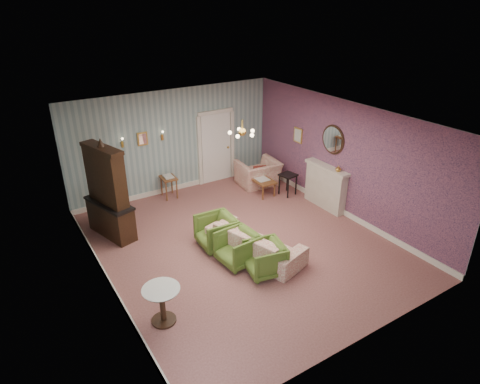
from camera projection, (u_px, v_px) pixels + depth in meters
floor at (242, 244)px, 9.53m from camera, size 7.00×7.00×0.00m
ceiling at (242, 120)px, 8.28m from camera, size 7.00×7.00×0.00m
wall_back at (174, 142)px, 11.57m from camera, size 6.00×0.00×6.00m
wall_front at (368, 269)px, 6.23m from camera, size 6.00×0.00×6.00m
wall_left at (101, 224)px, 7.45m from camera, size 0.00×7.00×7.00m
wall_right at (344, 159)px, 10.35m from camera, size 0.00×7.00×7.00m
wall_right_floral at (343, 159)px, 10.35m from camera, size 0.00×7.00×7.00m
door at (216, 146)px, 12.33m from camera, size 1.12×0.12×2.16m
olive_chair_a at (265, 257)px, 8.39m from camera, size 0.82×0.85×0.75m
olive_chair_b at (238, 247)px, 8.71m from camera, size 0.76×0.81×0.78m
olive_chair_c at (216, 230)px, 9.29m from camera, size 0.78×0.83×0.80m
sofa_chintz at (255, 237)px, 8.96m from camera, size 1.25×2.31×0.87m
wingback_chair at (258, 169)px, 12.25m from camera, size 1.21×0.84×1.00m
dresser at (107, 190)px, 9.42m from camera, size 0.85×1.47×2.32m
fireplace at (325, 187)px, 10.96m from camera, size 0.30×1.40×1.16m
mantel_vase at (338, 169)px, 10.37m from camera, size 0.15×0.15×0.15m
oval_mirror at (333, 140)px, 10.47m from camera, size 0.04×0.76×0.84m
framed_print at (298, 135)px, 11.61m from camera, size 0.04×0.34×0.42m
coffee_table at (261, 186)px, 11.86m from camera, size 0.51×0.89×0.45m
side_table_black at (288, 184)px, 11.74m from camera, size 0.48×0.48×0.62m
pedestal_table at (162, 305)px, 7.13m from camera, size 0.65×0.65×0.71m
nesting_table at (169, 186)px, 11.60m from camera, size 0.42×0.52×0.65m
gilt_mirror_back at (143, 139)px, 11.00m from camera, size 0.28×0.06×0.36m
sconce_left at (122, 143)px, 10.72m from camera, size 0.16×0.12×0.30m
sconce_right at (162, 136)px, 11.25m from camera, size 0.16×0.12×0.30m
chandelier at (242, 133)px, 8.40m from camera, size 0.56×0.56×0.36m
burgundy_cushion at (260, 172)px, 12.12m from camera, size 0.41×0.28×0.39m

